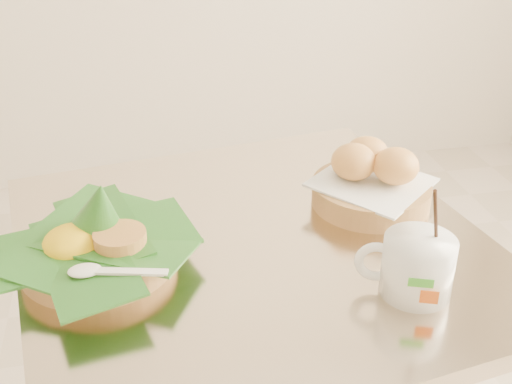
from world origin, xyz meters
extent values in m
cube|color=beige|center=(0.16, 0.04, 0.73)|extent=(0.80, 0.80, 0.03)
cylinder|color=#A77447|center=(-0.08, 0.02, 0.77)|extent=(0.23, 0.23, 0.04)
cone|color=#21601B|center=(-0.07, 0.03, 0.83)|extent=(0.13, 0.14, 0.12)
ellipsoid|color=yellow|center=(-0.11, 0.02, 0.79)|extent=(0.08, 0.08, 0.05)
cylinder|color=#CC9347|center=(-0.04, 0.00, 0.80)|extent=(0.08, 0.08, 0.02)
cylinder|color=#A77447|center=(0.37, 0.11, 0.77)|extent=(0.20, 0.20, 0.04)
cube|color=white|center=(0.37, 0.11, 0.79)|extent=(0.24, 0.24, 0.01)
ellipsoid|color=#C67A2D|center=(0.35, 0.13, 0.82)|extent=(0.08, 0.08, 0.06)
ellipsoid|color=#C67A2D|center=(0.41, 0.10, 0.82)|extent=(0.08, 0.08, 0.06)
ellipsoid|color=#C67A2D|center=(0.38, 0.15, 0.82)|extent=(0.08, 0.08, 0.06)
cylinder|color=white|center=(0.35, -0.13, 0.79)|extent=(0.10, 0.10, 0.08)
torus|color=white|center=(0.30, -0.12, 0.79)|extent=(0.06, 0.03, 0.06)
cylinder|color=#462614|center=(0.35, -0.13, 0.83)|extent=(0.09, 0.09, 0.01)
cylinder|color=black|center=(0.36, -0.14, 0.86)|extent=(0.04, 0.04, 0.12)
cube|color=green|center=(0.33, -0.18, 0.80)|extent=(0.03, 0.01, 0.01)
cube|color=orange|center=(0.34, -0.19, 0.78)|extent=(0.02, 0.01, 0.02)
camera|label=1|loc=(-0.01, -0.79, 1.29)|focal=45.00mm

